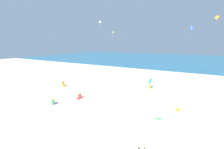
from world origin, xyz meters
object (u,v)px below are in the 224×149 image
object	(u,v)px
person_4	(63,85)
person_6	(80,96)
person_1	(176,106)
kite_white	(100,22)
kite_yellow	(113,32)
person_0	(150,82)
kite_orange	(217,18)
cooler_box	(158,117)
person_2	(53,102)
kite_blue	(191,27)

from	to	relation	value
person_4	person_6	distance (m)	5.78
person_1	kite_white	bearing A→B (deg)	172.45
person_1	kite_yellow	world-z (taller)	kite_yellow
person_0	kite_yellow	bearing A→B (deg)	-23.53
person_1	person_6	size ratio (longest dim) A/B	1.11
person_4	kite_yellow	xyz separation A→B (m)	(0.68, 14.61, 8.56)
kite_orange	person_4	bearing A→B (deg)	-145.39
person_0	person_4	size ratio (longest dim) A/B	2.00
kite_white	cooler_box	bearing A→B (deg)	-47.04
person_1	person_2	distance (m)	12.38
person_6	cooler_box	bearing A→B (deg)	90.85
person_4	kite_yellow	distance (m)	16.95
kite_orange	cooler_box	bearing A→B (deg)	-108.37
person_6	kite_yellow	xyz separation A→B (m)	(-4.57, 17.02, 8.59)
kite_white	kite_yellow	distance (m)	6.47
person_0	kite_white	bearing A→B (deg)	-19.81
person_1	person_4	bearing A→B (deg)	-146.48
kite_orange	kite_white	world-z (taller)	kite_white
person_0	person_6	distance (m)	9.84
person_1	kite_white	distance (m)	28.70
kite_yellow	person_1	bearing A→B (deg)	-45.20
cooler_box	kite_white	bearing A→B (deg)	132.96
person_4	kite_white	size ratio (longest dim) A/B	0.44
person_0	kite_white	xyz separation A→B (m)	(-16.11, 12.31, 10.91)
person_1	person_2	world-z (taller)	person_1
person_1	person_6	xyz separation A→B (m)	(-10.04, -2.30, -0.03)
person_1	kite_orange	distance (m)	17.24
person_4	kite_orange	size ratio (longest dim) A/B	0.54
person_4	kite_orange	bearing A→B (deg)	-109.78
cooler_box	kite_orange	xyz separation A→B (m)	(5.31, 15.99, 10.07)
cooler_box	person_6	bearing A→B (deg)	178.89
person_6	kite_blue	world-z (taller)	kite_blue
kite_blue	kite_orange	size ratio (longest dim) A/B	1.04
person_2	kite_orange	distance (m)	26.00
person_0	kite_white	world-z (taller)	kite_white
person_1	person_4	size ratio (longest dim) A/B	1.01
cooler_box	person_1	world-z (taller)	person_1
person_2	kite_yellow	xyz separation A→B (m)	(-3.21, 19.53, 8.62)
cooler_box	person_0	xyz separation A→B (m)	(-2.40, 7.57, 0.81)
person_2	kite_white	bearing A→B (deg)	46.01
person_1	person_6	bearing A→B (deg)	-133.16
kite_blue	kite_orange	xyz separation A→B (m)	(3.18, -2.85, 0.98)
kite_blue	kite_yellow	size ratio (longest dim) A/B	1.37
person_4	kite_white	world-z (taller)	kite_white
kite_orange	kite_yellow	distance (m)	18.83
person_4	kite_yellow	bearing A→B (deg)	-57.04
kite_orange	person_0	bearing A→B (deg)	-132.48
person_4	person_0	bearing A→B (deg)	-121.34
person_0	kite_yellow	size ratio (longest dim) A/B	1.43
person_0	person_2	bearing A→B (deg)	69.25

